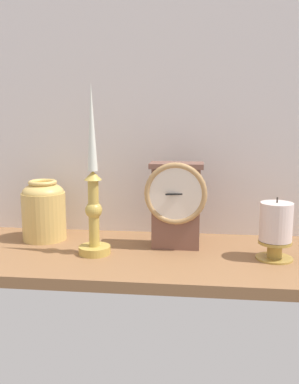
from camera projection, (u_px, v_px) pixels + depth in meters
The scene contains 6 objects.
ground_plane at pixel (127, 257), 98.21cm from camera, with size 100.00×36.00×2.40cm, color #8B603C.
back_wall at pixel (138, 109), 110.36cm from camera, with size 120.00×2.00×65.00cm, color silver.
mantel_clock at pixel (176, 203), 99.33cm from camera, with size 14.24×7.94×20.49cm.
candlestick_tall_left at pixel (93, 198), 94.29cm from camera, with size 7.15×7.15×37.60cm.
brass_vase_jar at pixel (44, 209), 106.64cm from camera, with size 10.79×10.79×14.99cm.
pillar_candle_front at pixel (276, 229), 91.85cm from camera, with size 7.96×7.96×13.67cm.
Camera 1 is at (15.96, -92.84, 30.73)cm, focal length 40.07 mm.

